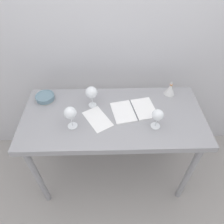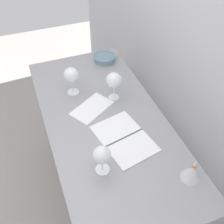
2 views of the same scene
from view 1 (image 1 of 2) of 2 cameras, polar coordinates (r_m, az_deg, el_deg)
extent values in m
plane|color=#9F9A95|center=(2.32, 0.21, -16.37)|extent=(6.00, 6.00, 0.00)
cube|color=#BBBBC0|center=(1.77, -0.15, 20.24)|extent=(3.80, 0.04, 2.60)
cube|color=gray|center=(1.61, 0.29, -1.14)|extent=(1.40, 0.64, 0.04)
cube|color=gray|center=(1.41, 0.69, -10.89)|extent=(1.40, 0.01, 0.05)
cylinder|color=gray|center=(1.92, -19.86, -16.52)|extent=(0.05, 0.05, 0.86)
cylinder|color=gray|center=(1.94, 20.47, -15.60)|extent=(0.05, 0.05, 0.86)
cylinder|color=gray|center=(2.20, -16.92, -4.65)|extent=(0.05, 0.05, 0.86)
cylinder|color=gray|center=(2.22, 16.82, -4.01)|extent=(0.05, 0.05, 0.86)
cylinder|color=white|center=(1.67, -5.40, 1.95)|extent=(0.07, 0.07, 0.00)
cylinder|color=white|center=(1.64, -5.51, 3.13)|extent=(0.01, 0.01, 0.09)
sphere|color=white|center=(1.59, -5.72, 5.40)|extent=(0.09, 0.09, 0.09)
cylinder|color=maroon|center=(1.60, -5.68, 4.94)|extent=(0.07, 0.07, 0.02)
cylinder|color=white|center=(1.54, -10.82, -3.76)|extent=(0.07, 0.07, 0.00)
cylinder|color=white|center=(1.50, -11.06, -2.54)|extent=(0.01, 0.01, 0.09)
sphere|color=white|center=(1.44, -11.51, -0.28)|extent=(0.09, 0.09, 0.09)
cylinder|color=maroon|center=(1.45, -11.43, -0.71)|extent=(0.06, 0.06, 0.02)
cylinder|color=white|center=(1.54, 11.87, -3.79)|extent=(0.07, 0.07, 0.00)
cylinder|color=white|center=(1.51, 12.09, -2.78)|extent=(0.01, 0.01, 0.08)
sphere|color=white|center=(1.46, 12.52, -0.83)|extent=(0.08, 0.08, 0.08)
cylinder|color=maroon|center=(1.47, 12.43, -1.23)|extent=(0.06, 0.06, 0.02)
cube|color=white|center=(1.61, 3.21, 0.10)|extent=(0.21, 0.26, 0.01)
cube|color=white|center=(1.65, 8.81, 1.00)|extent=(0.21, 0.26, 0.01)
cube|color=#3F3F47|center=(1.63, 6.05, 0.56)|extent=(0.05, 0.23, 0.01)
cube|color=white|center=(1.56, -4.04, -1.91)|extent=(0.25, 0.28, 0.00)
cylinder|color=beige|center=(1.80, -17.84, 3.37)|extent=(0.15, 0.15, 0.01)
cylinder|color=slate|center=(1.79, -17.99, 3.87)|extent=(0.15, 0.15, 0.04)
torus|color=slate|center=(1.78, -18.11, 4.30)|extent=(0.15, 0.15, 0.01)
cone|color=silver|center=(1.82, 15.74, 6.04)|extent=(0.09, 0.09, 0.09)
cylinder|color=#C17F4C|center=(1.79, 16.06, 7.29)|extent=(0.02, 0.02, 0.01)
cone|color=silver|center=(1.78, 16.20, 7.87)|extent=(0.02, 0.02, 0.03)
camera|label=2|loc=(1.30, 60.18, 24.26)|focal=43.70mm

